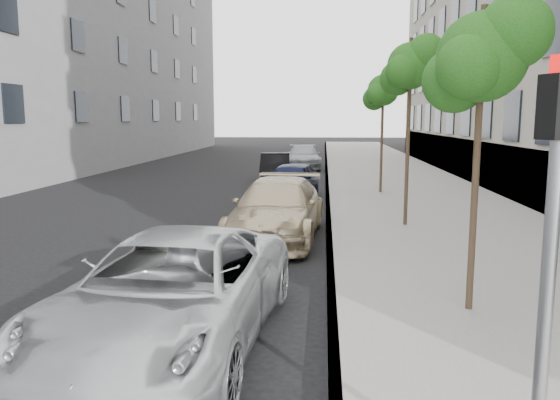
# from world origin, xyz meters

# --- Properties ---
(ground) EXTENTS (160.00, 160.00, 0.00)m
(ground) POSITION_xyz_m (0.00, 0.00, 0.00)
(ground) COLOR black
(ground) RESTS_ON ground
(sidewalk) EXTENTS (6.40, 72.00, 0.14)m
(sidewalk) POSITION_xyz_m (4.30, 24.00, 0.07)
(sidewalk) COLOR gray
(sidewalk) RESTS_ON ground
(curb) EXTENTS (0.15, 72.00, 0.14)m
(curb) POSITION_xyz_m (1.18, 24.00, 0.07)
(curb) COLOR #9E9B93
(curb) RESTS_ON ground
(tree_near) EXTENTS (1.62, 1.42, 4.43)m
(tree_near) POSITION_xyz_m (3.23, 1.50, 3.77)
(tree_near) COLOR #38281C
(tree_near) RESTS_ON sidewalk
(tree_mid) EXTENTS (1.57, 1.37, 4.89)m
(tree_mid) POSITION_xyz_m (3.23, 8.00, 4.25)
(tree_mid) COLOR #38281C
(tree_mid) RESTS_ON sidewalk
(tree_far) EXTENTS (1.56, 1.36, 4.60)m
(tree_far) POSITION_xyz_m (3.23, 14.50, 3.96)
(tree_far) COLOR #38281C
(tree_far) RESTS_ON sidewalk
(signal_pole) EXTENTS (0.29, 0.26, 3.20)m
(signal_pole) POSITION_xyz_m (2.56, -2.76, 2.13)
(signal_pole) COLOR #939699
(signal_pole) RESTS_ON sidewalk
(minivan) EXTENTS (2.80, 5.38, 1.45)m
(minivan) POSITION_xyz_m (-0.90, 0.13, 0.72)
(minivan) COLOR silver
(minivan) RESTS_ON ground
(suv) EXTENTS (2.36, 5.13, 1.45)m
(suv) POSITION_xyz_m (-0.10, 6.67, 0.73)
(suv) COLOR #C2AD8A
(suv) RESTS_ON ground
(sedan_blue) EXTENTS (2.14, 4.16, 1.36)m
(sedan_blue) POSITION_xyz_m (-0.14, 13.19, 0.68)
(sedan_blue) COLOR black
(sedan_blue) RESTS_ON ground
(sedan_black) EXTENTS (1.68, 4.03, 1.30)m
(sedan_black) POSITION_xyz_m (-1.29, 19.31, 0.65)
(sedan_black) COLOR black
(sedan_black) RESTS_ON ground
(sedan_rear) EXTENTS (2.25, 4.84, 1.37)m
(sedan_rear) POSITION_xyz_m (-0.17, 25.79, 0.68)
(sedan_rear) COLOR #93959B
(sedan_rear) RESTS_ON ground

